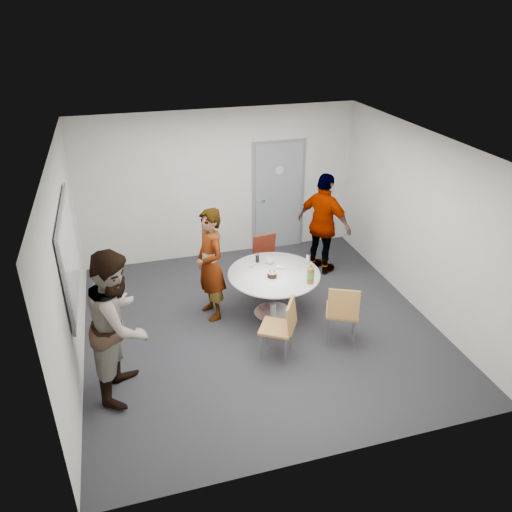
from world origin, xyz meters
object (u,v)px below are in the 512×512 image
object	(u,v)px
table	(276,279)
chair_far	(267,255)
whiteboard	(69,254)
chair_near_left	(283,323)
door	(278,196)
person_main	(210,265)
chair_near_right	(343,309)
person_left	(119,324)
person_right	(324,224)

from	to	relation	value
table	chair_far	distance (m)	0.95
whiteboard	chair_near_left	world-z (taller)	whiteboard
door	person_main	world-z (taller)	door
door	chair_far	bearing A→B (deg)	-115.60
chair_near_right	door	bearing A→B (deg)	112.83
whiteboard	chair_near_left	distance (m)	2.88
person_left	table	bearing A→B (deg)	-47.86
chair_far	person_main	size ratio (longest dim) A/B	0.50
whiteboard	door	bearing A→B (deg)	32.66
door	chair_near_left	size ratio (longest dim) A/B	2.43
whiteboard	person_main	distance (m)	1.96
chair_near_left	chair_near_right	distance (m)	0.87
chair_far	person_main	world-z (taller)	person_main
person_right	chair_near_right	bearing A→B (deg)	131.55
whiteboard	table	world-z (taller)	whiteboard
table	person_right	xyz separation A→B (m)	(1.21, 1.07, 0.28)
person_left	person_right	distance (m)	4.07
door	person_main	bearing A→B (deg)	-130.44
person_main	person_right	world-z (taller)	person_right
chair_near_left	person_right	size ratio (longest dim) A/B	0.49
table	person_left	distance (m)	2.52
chair_far	person_left	xyz separation A→B (m)	(-2.42, -1.98, 0.42)
whiteboard	person_main	world-z (taller)	whiteboard
door	chair_near_right	bearing A→B (deg)	-92.36
door	whiteboard	size ratio (longest dim) A/B	1.12
whiteboard	person_right	distance (m)	4.18
person_main	door	bearing A→B (deg)	126.94
table	person_right	size ratio (longest dim) A/B	0.76
chair_near_right	chair_far	world-z (taller)	chair_near_right
whiteboard	person_left	bearing A→B (deg)	-63.16
chair_near_left	whiteboard	bearing A→B (deg)	100.44
table	chair_near_right	xyz separation A→B (m)	(0.65, -0.96, -0.05)
chair_near_left	person_main	bearing A→B (deg)	60.78
door	person_right	bearing A→B (deg)	-69.94
person_main	chair_far	bearing A→B (deg)	110.10
chair_near_left	person_right	distance (m)	2.55
door	chair_far	distance (m)	1.54
person_main	person_right	xyz separation A→B (m)	(2.14, 0.83, 0.03)
whiteboard	chair_near_right	distance (m)	3.66
chair_near_right	person_main	bearing A→B (deg)	167.96
chair_near_left	person_main	distance (m)	1.47
person_left	chair_far	bearing A→B (deg)	-33.24
table	whiteboard	bearing A→B (deg)	-179.33
table	chair_near_right	bearing A→B (deg)	-55.92
chair_near_right	chair_near_left	bearing A→B (deg)	-151.96
chair_near_left	chair_far	xyz separation A→B (m)	(0.38, 1.94, -0.00)
table	chair_far	size ratio (longest dim) A/B	1.58
person_right	whiteboard	bearing A→B (deg)	72.51
door	whiteboard	bearing A→B (deg)	-147.34
chair_far	person_right	bearing A→B (deg)	-178.84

